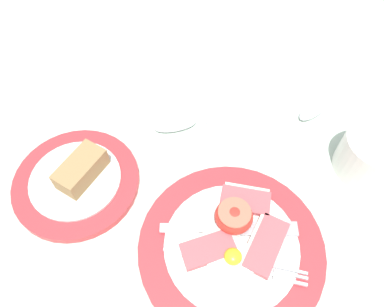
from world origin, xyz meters
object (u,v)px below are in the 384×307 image
(breakfast_plate, at_px, (232,244))
(teaspoon_near_cup, at_px, (191,122))
(sugar_cup, at_px, (373,154))
(bread_plate, at_px, (77,180))
(teaspoon_by_saucer, at_px, (303,118))

(breakfast_plate, distance_m, teaspoon_near_cup, 0.22)
(sugar_cup, relative_size, teaspoon_near_cup, 0.62)
(bread_plate, height_order, teaspoon_by_saucer, bread_plate)
(sugar_cup, height_order, teaspoon_by_saucer, sugar_cup)
(breakfast_plate, bearing_deg, teaspoon_by_saucer, 91.93)
(bread_plate, relative_size, teaspoon_by_saucer, 0.98)
(breakfast_plate, bearing_deg, sugar_cup, 64.11)
(bread_plate, xyz_separation_m, sugar_cup, (0.35, 0.26, 0.02))
(sugar_cup, distance_m, teaspoon_near_cup, 0.28)
(teaspoon_by_saucer, bearing_deg, breakfast_plate, -160.80)
(sugar_cup, bearing_deg, breakfast_plate, -115.89)
(sugar_cup, xyz_separation_m, teaspoon_by_saucer, (-0.12, 0.04, -0.03))
(bread_plate, distance_m, teaspoon_by_saucer, 0.38)
(sugar_cup, relative_size, teaspoon_by_saucer, 0.50)
(breakfast_plate, relative_size, sugar_cup, 2.61)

